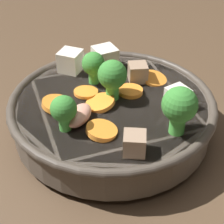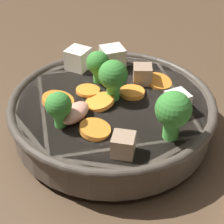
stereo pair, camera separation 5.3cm
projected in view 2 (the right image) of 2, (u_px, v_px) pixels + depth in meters
name	position (u px, v px, depth m)	size (l,w,h in m)	color
ground_plane	(112.00, 132.00, 0.56)	(3.00, 3.00, 0.00)	#4C3826
stirfry_bowl	(112.00, 110.00, 0.53)	(0.29, 0.29, 0.12)	#51473D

